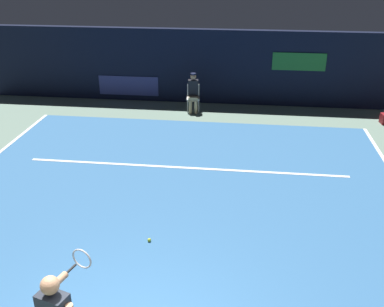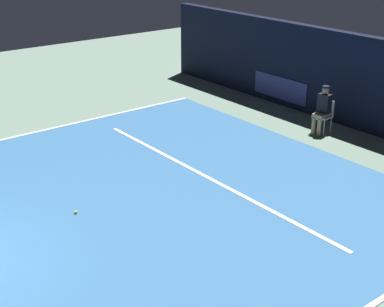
{
  "view_description": "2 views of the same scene",
  "coord_description": "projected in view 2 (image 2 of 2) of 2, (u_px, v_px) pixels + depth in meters",
  "views": [
    {
      "loc": [
        1.4,
        -3.95,
        5.04
      ],
      "look_at": [
        0.29,
        5.1,
        0.83
      ],
      "focal_mm": 41.21,
      "sensor_mm": 36.0,
      "label": 1
    },
    {
      "loc": [
        9.04,
        -1.51,
        5.46
      ],
      "look_at": [
        0.04,
        5.53,
        0.71
      ],
      "focal_mm": 52.79,
      "sensor_mm": 36.0,
      "label": 2
    }
  ],
  "objects": [
    {
      "name": "ground_plane",
      "position": [
        140.0,
        199.0,
        11.89
      ],
      "size": [
        31.76,
        31.76,
        0.0
      ],
      "primitive_type": "plane",
      "color": "slate"
    },
    {
      "name": "court_surface",
      "position": [
        140.0,
        199.0,
        11.89
      ],
      "size": [
        10.44,
        10.33,
        0.01
      ],
      "primitive_type": "cube",
      "color": "#336699",
      "rests_on": "ground"
    },
    {
      "name": "line_sideline_right",
      "position": [
        38.0,
        132.0,
        15.65
      ],
      "size": [
        0.1,
        10.33,
        0.01
      ],
      "primitive_type": "cube",
      "color": "white",
      "rests_on": "court_surface"
    },
    {
      "name": "line_service",
      "position": [
        206.0,
        176.0,
        12.91
      ],
      "size": [
        8.15,
        0.1,
        0.01
      ],
      "primitive_type": "cube",
      "color": "white",
      "rests_on": "court_surface"
    },
    {
      "name": "back_wall",
      "position": [
        360.0,
        83.0,
        15.54
      ],
      "size": [
        16.03,
        0.33,
        2.6
      ],
      "color": "black",
      "rests_on": "ground"
    },
    {
      "name": "line_judge_on_chair",
      "position": [
        323.0,
        109.0,
        15.37
      ],
      "size": [
        0.48,
        0.56,
        1.32
      ],
      "color": "white",
      "rests_on": "ground"
    },
    {
      "name": "tennis_ball",
      "position": [
        76.0,
        212.0,
        11.27
      ],
      "size": [
        0.07,
        0.07,
        0.07
      ],
      "primitive_type": "sphere",
      "color": "#CCE033",
      "rests_on": "court_surface"
    }
  ]
}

